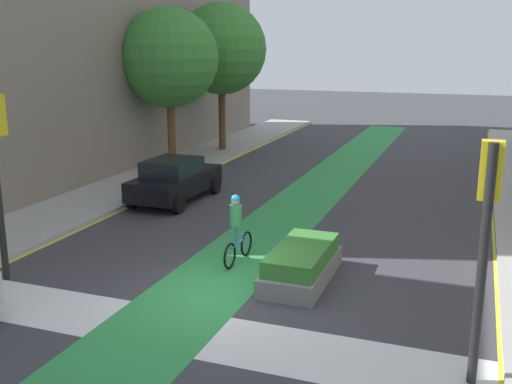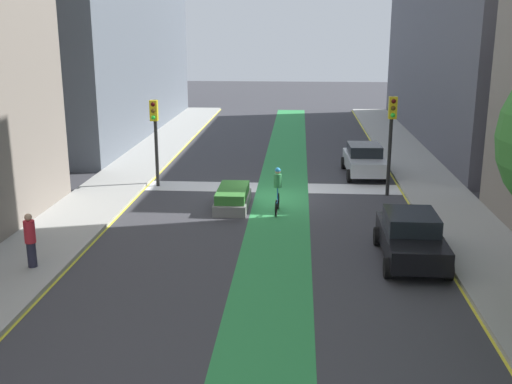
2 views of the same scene
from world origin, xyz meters
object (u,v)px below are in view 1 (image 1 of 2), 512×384
at_px(traffic_signal_near_right, 487,217).
at_px(street_tree_far, 221,49).
at_px(cyclist_in_lane, 237,227).
at_px(street_tree_near, 169,58).
at_px(car_black_left_far, 175,179).
at_px(median_planter, 302,264).

xyz_separation_m(traffic_signal_near_right, street_tree_far, (-12.75, 18.82, 2.41)).
xyz_separation_m(cyclist_in_lane, street_tree_near, (-7.42, 10.46, 3.97)).
relative_size(car_black_left_far, street_tree_near, 0.60).
relative_size(cyclist_in_lane, street_tree_far, 0.25).
xyz_separation_m(cyclist_in_lane, street_tree_far, (-6.90, 15.04, 4.32)).
bearing_deg(street_tree_far, median_planter, -60.53).
bearing_deg(median_planter, car_black_left_far, 138.54).
xyz_separation_m(cyclist_in_lane, median_planter, (1.89, -0.52, -0.57)).
distance_m(street_tree_near, street_tree_far, 4.62).
relative_size(street_tree_far, median_planter, 2.48).
distance_m(street_tree_far, median_planter, 18.53).
relative_size(cyclist_in_lane, street_tree_near, 0.26).
bearing_deg(car_black_left_far, cyclist_in_lane, -48.74).
bearing_deg(street_tree_far, cyclist_in_lane, -65.36).
distance_m(traffic_signal_near_right, median_planter, 5.69).
height_order(street_tree_near, street_tree_far, street_tree_far).
bearing_deg(street_tree_far, traffic_signal_near_right, -55.89).
relative_size(cyclist_in_lane, median_planter, 0.62).
height_order(car_black_left_far, street_tree_far, street_tree_far).
bearing_deg(car_black_left_far, median_planter, -41.46).
xyz_separation_m(street_tree_near, street_tree_far, (0.53, 4.58, 0.35)).
bearing_deg(street_tree_near, median_planter, -49.68).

